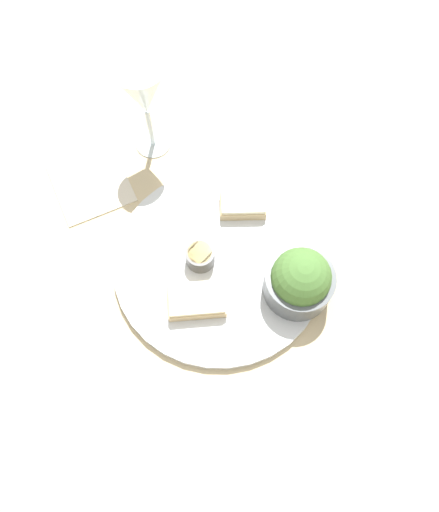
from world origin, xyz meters
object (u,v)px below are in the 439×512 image
Objects in this scene: cheese_toast_near at (197,300)px; cheese_toast_far at (243,204)px; napkin at (91,183)px; salad_bowl at (300,280)px; wine_glass at (143,93)px; sauce_ramekin at (200,256)px.

cheese_toast_near is 1.15× the size of cheese_toast_far.
salad_bowl is at bearing 122.91° from napkin.
wine_glass is 0.18m from napkin.
salad_bowl is at bearing 161.25° from cheese_toast_near.
napkin is (0.13, 0.03, -0.13)m from wine_glass.
cheese_toast_far is 0.27m from napkin.
cheese_toast_near is at bearing 59.35° from sauce_ramekin.
sauce_ramekin is at bearing 26.80° from cheese_toast_far.
cheese_toast_far is at bearing 111.85° from wine_glass.
cheese_toast_far is at bearing -153.20° from sauce_ramekin.
cheese_toast_far is at bearing -140.98° from cheese_toast_near.
salad_bowl is 0.16m from cheese_toast_near.
salad_bowl reaches higher than cheese_toast_far.
sauce_ramekin is 0.34× the size of napkin.
cheese_toast_near reaches higher than napkin.
sauce_ramekin is (0.11, -0.11, -0.02)m from salad_bowl.
cheese_toast_near is 0.29m from napkin.
napkin is at bearing 11.60° from wine_glass.
cheese_toast_near is at bearing 39.02° from cheese_toast_far.
sauce_ramekin is 0.12m from cheese_toast_far.
cheese_toast_far reaches higher than napkin.
wine_glass is at bearing -101.40° from cheese_toast_near.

